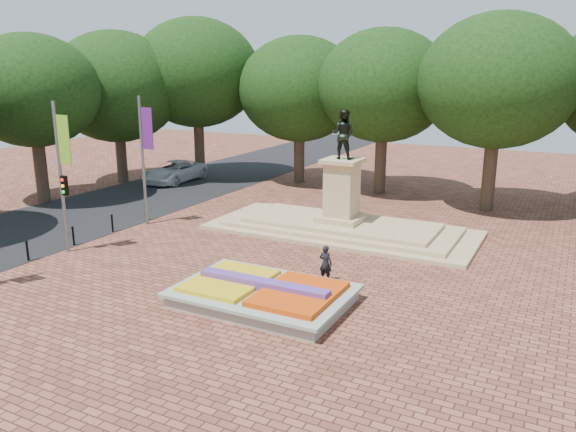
{
  "coord_description": "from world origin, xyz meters",
  "views": [
    {
      "loc": [
        10.65,
        -18.6,
        8.37
      ],
      "look_at": [
        -0.16,
        2.22,
        2.2
      ],
      "focal_mm": 35.0,
      "sensor_mm": 36.0,
      "label": 1
    }
  ],
  "objects_px": {
    "monument": "(341,216)",
    "van": "(175,171)",
    "flower_bed": "(264,294)",
    "pedestrian": "(326,263)"
  },
  "relations": [
    {
      "from": "van",
      "to": "pedestrian",
      "type": "xyz_separation_m",
      "value": [
        18.61,
        -13.78,
        -0.02
      ]
    },
    {
      "from": "van",
      "to": "flower_bed",
      "type": "bearing_deg",
      "value": -46.97
    },
    {
      "from": "pedestrian",
      "to": "flower_bed",
      "type": "bearing_deg",
      "value": 73.64
    },
    {
      "from": "monument",
      "to": "van",
      "type": "distance_m",
      "value": 17.82
    },
    {
      "from": "monument",
      "to": "van",
      "type": "bearing_deg",
      "value": 157.4
    },
    {
      "from": "pedestrian",
      "to": "monument",
      "type": "bearing_deg",
      "value": -68.9
    },
    {
      "from": "monument",
      "to": "van",
      "type": "xyz_separation_m",
      "value": [
        -16.45,
        6.85,
        -0.09
      ]
    },
    {
      "from": "flower_bed",
      "to": "monument",
      "type": "bearing_deg",
      "value": 95.87
    },
    {
      "from": "monument",
      "to": "pedestrian",
      "type": "relative_size",
      "value": 9.11
    },
    {
      "from": "van",
      "to": "pedestrian",
      "type": "bearing_deg",
      "value": -39.55
    }
  ]
}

